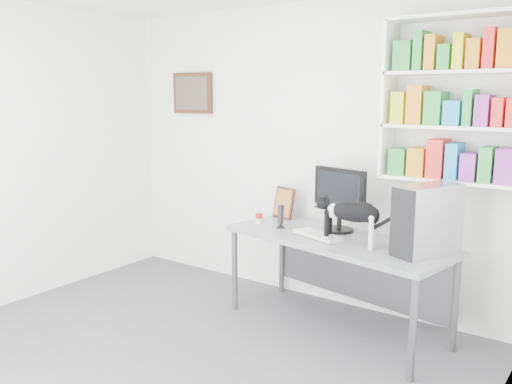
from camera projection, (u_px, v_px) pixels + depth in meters
room at (136, 181)px, 3.42m from camera, size 4.01×4.01×2.70m
bookshelf at (453, 100)px, 4.00m from camera, size 1.03×0.28×1.24m
wall_art at (192, 93)px, 5.64m from camera, size 0.52×0.04×0.42m
desk at (335, 283)px, 4.38m from camera, size 1.94×1.02×0.77m
monitor at (340, 199)px, 4.46m from camera, size 0.55×0.34×0.54m
keyboard at (318, 235)px, 4.31m from camera, size 0.46×0.29×0.03m
pc_tower at (427, 220)px, 3.81m from camera, size 0.40×0.55×0.50m
speaker at (281, 216)px, 4.60m from camera, size 0.11×0.11×0.21m
leaning_print at (284, 202)px, 4.97m from camera, size 0.25×0.15×0.29m
soup_can at (259, 218)px, 4.76m from camera, size 0.07×0.07×0.09m
cat at (352, 223)px, 4.04m from camera, size 0.58×0.20×0.35m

